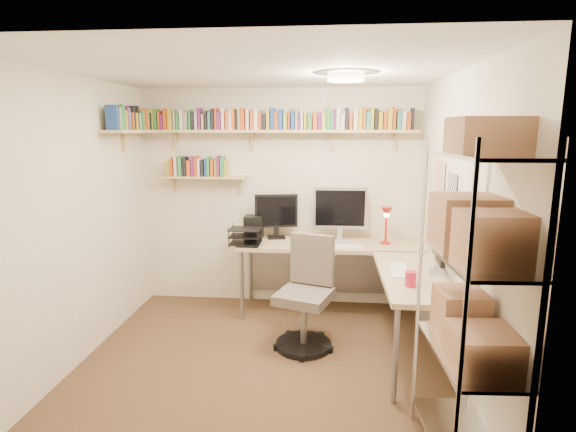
# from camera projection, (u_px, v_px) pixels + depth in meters

# --- Properties ---
(ground) EXTENTS (3.20, 3.20, 0.00)m
(ground) POSITION_uv_depth(u_px,v_px,m) (261.00, 362.00, 4.00)
(ground) COLOR #4D3521
(ground) RESTS_ON ground
(room_shell) EXTENTS (3.24, 3.04, 2.52)m
(room_shell) POSITION_uv_depth(u_px,v_px,m) (259.00, 190.00, 3.71)
(room_shell) COLOR beige
(room_shell) RESTS_ON ground
(wall_shelves) EXTENTS (3.12, 1.09, 0.80)m
(wall_shelves) POSITION_uv_depth(u_px,v_px,m) (240.00, 130.00, 4.92)
(wall_shelves) COLOR tan
(wall_shelves) RESTS_ON ground
(corner_desk) EXTENTS (2.17, 2.07, 1.41)m
(corner_desk) POSITION_uv_depth(u_px,v_px,m) (340.00, 250.00, 4.68)
(corner_desk) COLOR #C7B581
(corner_desk) RESTS_ON ground
(office_chair) EXTENTS (0.59, 0.60, 1.06)m
(office_chair) POSITION_uv_depth(u_px,v_px,m) (306.00, 301.00, 4.25)
(office_chair) COLOR black
(office_chair) RESTS_ON ground
(wire_rack) EXTENTS (0.47, 0.89, 2.11)m
(wire_rack) POSITION_uv_depth(u_px,v_px,m) (476.00, 261.00, 2.56)
(wire_rack) COLOR silver
(wire_rack) RESTS_ON ground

